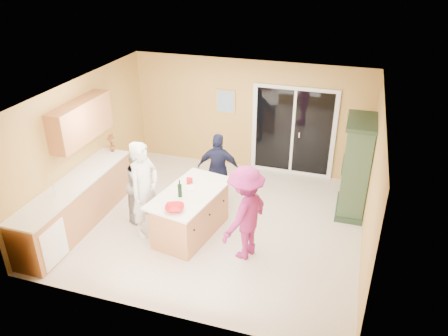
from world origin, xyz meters
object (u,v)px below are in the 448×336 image
(woman_navy, at_px, (219,169))
(woman_magenta, at_px, (245,213))
(green_hutch, at_px, (356,169))
(kitchen_island, at_px, (191,214))
(woman_white, at_px, (145,190))
(woman_grey, at_px, (141,184))

(woman_navy, height_order, woman_magenta, woman_magenta)
(green_hutch, bearing_deg, woman_navy, -170.03)
(kitchen_island, height_order, woman_magenta, woman_magenta)
(woman_white, bearing_deg, woman_grey, 49.58)
(woman_grey, height_order, woman_navy, woman_navy)
(kitchen_island, xyz_separation_m, green_hutch, (2.79, 1.69, 0.54))
(woman_grey, bearing_deg, woman_white, -140.56)
(woman_navy, xyz_separation_m, woman_magenta, (0.96, -1.53, 0.08))
(green_hutch, relative_size, woman_navy, 1.29)
(woman_magenta, bearing_deg, woman_white, -73.05)
(kitchen_island, relative_size, woman_white, 1.00)
(woman_white, bearing_deg, woman_navy, -19.03)
(green_hutch, xyz_separation_m, woman_white, (-3.58, -1.90, -0.04))
(woman_white, height_order, woman_magenta, woman_white)
(woman_grey, distance_m, woman_navy, 1.59)
(kitchen_island, bearing_deg, woman_navy, 93.81)
(woman_white, xyz_separation_m, woman_navy, (0.93, 1.43, -0.16))
(green_hutch, distance_m, woman_grey, 4.17)
(green_hutch, height_order, woman_magenta, green_hutch)
(green_hutch, xyz_separation_m, woman_navy, (-2.65, -0.47, -0.19))
(kitchen_island, xyz_separation_m, woman_white, (-0.79, -0.21, 0.50))
(woman_white, xyz_separation_m, woman_magenta, (1.89, -0.10, -0.07))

